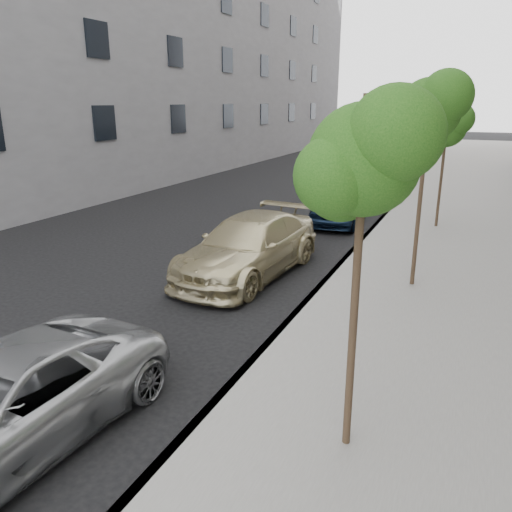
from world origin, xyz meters
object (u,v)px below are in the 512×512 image
Objects in this scene: tree_far at (448,128)px; sedan_blue at (338,204)px; minivan at (3,403)px; sedan_rear at (390,171)px; sedan_black at (371,184)px; tree_near at (366,160)px; suv at (249,246)px; tree_mid at (430,110)px.

tree_far reaches higher than sedan_blue.
tree_far is 0.90× the size of minivan.
minivan is 25.05m from sedan_rear.
tree_near is at bearing -81.12° from sedan_black.
tree_near is 0.84× the size of suv.
tree_mid reaches higher than minivan.
suv reaches higher than sedan_rear.
sedan_blue is (-3.55, 12.68, -3.08)m from tree_near.
sedan_rear is at bearing 101.44° from tree_mid.
sedan_blue is at bearing 89.85° from suv.
minivan is 0.89× the size of suv.
sedan_rear is at bearing 83.24° from sedan_blue.
tree_mid is 0.93× the size of suv.
tree_far reaches higher than sedan_black.
sedan_black reaches higher than minivan.
suv is 11.83m from sedan_black.
suv is 17.44m from sedan_rear.
tree_mid is at bearing -66.08° from sedan_blue.
tree_near is 1.06× the size of sedan_blue.
tree_far is 6.39m from sedan_black.
tree_near reaches higher than sedan_black.
tree_mid is 1.18× the size of sedan_blue.
sedan_black is (0.82, 11.80, -0.02)m from suv.
tree_near reaches higher than sedan_rear.
minivan is at bearing -85.11° from sedan_rear.
suv reaches higher than sedan_black.
tree_near is at bearing -90.00° from tree_mid.
tree_far reaches higher than sedan_rear.
tree_near is 13.53m from sedan_blue.
suv is (0.02, 7.61, 0.12)m from minivan.
tree_near is at bearing -80.31° from sedan_blue.
tree_near is 6.51m from tree_mid.
tree_mid is 1.08× the size of sedan_black.
sedan_black reaches higher than sedan_rear.
minivan is at bearing -98.38° from sedan_blue.
sedan_rear is (0.74, 17.43, -0.13)m from suv.
tree_far is at bearing -65.11° from sedan_rear.
tree_near is 0.95× the size of minivan.
sedan_rear is at bearing 108.26° from tree_far.
tree_near reaches higher than sedan_blue.
sedan_blue reaches higher than sedan_rear.
sedan_rear is (-3.40, 16.81, -3.59)m from tree_mid.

